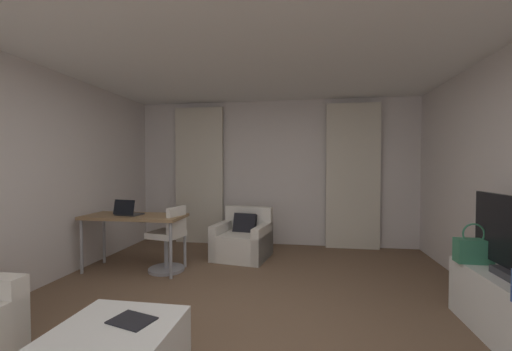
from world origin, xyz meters
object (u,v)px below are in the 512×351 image
object	(u,v)px
laptop	(128,212)
armchair	(243,240)
desk_chair	(169,242)
magazine_open	(132,320)
handbag_primary	(473,250)
desk	(135,220)

from	to	relation	value
laptop	armchair	bearing A→B (deg)	31.03
laptop	desk_chair	bearing A→B (deg)	6.56
armchair	magazine_open	bearing A→B (deg)	-93.67
desk_chair	laptop	distance (m)	0.69
armchair	desk_chair	xyz separation A→B (m)	(-0.87, -0.79, 0.13)
handbag_primary	laptop	bearing A→B (deg)	168.99
magazine_open	handbag_primary	size ratio (longest dim) A/B	0.88
armchair	desk	xyz separation A→B (m)	(-1.34, -0.83, 0.42)
magazine_open	handbag_primary	bearing A→B (deg)	25.00
desk_chair	magazine_open	world-z (taller)	desk_chair
armchair	desk	size ratio (longest dim) A/B	0.67
desk	desk_chair	size ratio (longest dim) A/B	1.53
desk	handbag_primary	xyz separation A→B (m)	(3.83, -0.79, -0.04)
armchair	desk_chair	distance (m)	1.18
armchair	handbag_primary	xyz separation A→B (m)	(2.49, -1.62, 0.38)
magazine_open	handbag_primary	distance (m)	2.97
desk	magazine_open	distance (m)	2.36
armchair	handbag_primary	bearing A→B (deg)	-32.95
laptop	handbag_primary	xyz separation A→B (m)	(3.91, -0.76, -0.15)
desk	laptop	distance (m)	0.14
desk	desk_chair	xyz separation A→B (m)	(0.47, 0.03, -0.29)
armchair	laptop	xyz separation A→B (m)	(-1.42, -0.85, 0.54)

